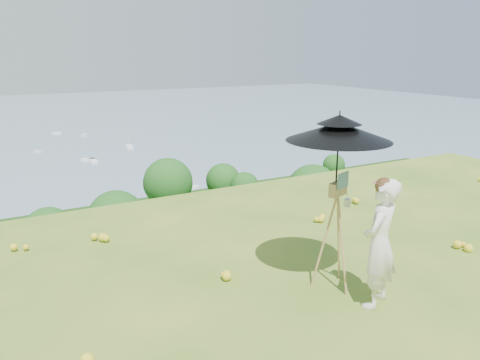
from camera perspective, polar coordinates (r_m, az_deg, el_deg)
shoreline_tier at (r=86.28m, az=-23.03°, el=-12.78°), size 170.00×28.00×8.00m
slope_trees at (r=41.28m, az=-19.42°, el=-11.29°), size 110.00×50.00×6.00m
harbor_town at (r=83.55m, az=-23.50°, el=-8.82°), size 110.00×22.00×5.00m
painter at (r=5.64m, az=16.64°, el=-7.43°), size 0.67×0.59×1.55m
field_easel at (r=5.95m, az=11.57°, el=-6.09°), size 0.73×0.73×1.51m
sun_umbrella at (r=5.68m, az=11.82°, el=3.27°), size 1.57×1.57×1.00m
painter_cap at (r=5.41m, az=17.23°, el=-0.24°), size 0.26×0.28×0.10m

